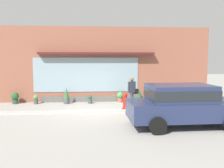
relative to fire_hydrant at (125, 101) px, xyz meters
The scene contains 13 objects.
ground_plane 1.57m from the fire_hydrant, 160.11° to the right, with size 60.00×60.00×0.00m, color #9E9B93.
curb_strip 1.63m from the fire_hydrant, 153.32° to the right, with size 14.00×0.24×0.12m, color #B2B2AD.
storefront 3.53m from the fire_hydrant, 118.18° to the left, with size 14.00×0.81×4.56m.
fire_hydrant is the anchor object (origin of this frame).
pedestrian_with_handbag 0.91m from the fire_hydrant, 52.73° to the left, with size 0.64×0.38×1.61m.
parked_car_navy 3.86m from the fire_hydrant, 62.12° to the right, with size 4.39×2.14×1.62m.
potted_plant_window_center 6.55m from the fire_hydrant, 161.55° to the left, with size 0.44×0.44×0.67m.
potted_plant_window_left 3.71m from the fire_hydrant, 150.09° to the left, with size 0.34×0.34×0.95m.
potted_plant_low_front 2.15m from the fire_hydrant, 90.37° to the left, with size 0.39×0.39×0.62m.
potted_plant_window_right 3.51m from the fire_hydrant, 34.21° to the left, with size 0.49×0.49×0.79m.
potted_plant_near_hydrant 2.61m from the fire_hydrant, 135.13° to the left, with size 0.24×0.24×0.48m.
potted_plant_trailing_edge 5.35m from the fire_hydrant, 159.04° to the left, with size 0.28×0.28×0.54m.
potted_plant_corner_tall 2.32m from the fire_hydrant, 61.08° to the left, with size 0.46×0.46×0.75m.
Camera 1 is at (-0.20, -11.80, 2.57)m, focal length 38.82 mm.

